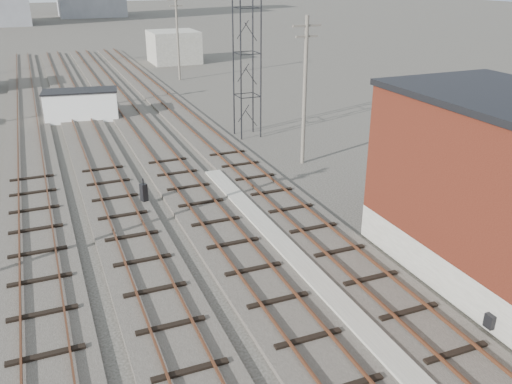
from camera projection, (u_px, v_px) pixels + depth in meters
ground at (118, 81)px, 59.55m from camera, size 320.00×320.00×0.00m
track_right at (193, 125)px, 42.44m from camera, size 3.20×90.00×0.39m
track_mid_right at (142, 130)px, 41.04m from camera, size 3.20×90.00×0.39m
track_mid_left at (88, 136)px, 39.63m from camera, size 3.20×90.00×0.39m
track_left at (29, 142)px, 38.22m from camera, size 3.20×90.00×0.39m
platform_curb at (328, 294)px, 20.37m from camera, size 0.90×28.00×0.26m
lattice_tower at (247, 31)px, 37.25m from camera, size 1.60×1.60×15.00m
utility_pole_right_a at (305, 88)px, 32.65m from camera, size 1.80×0.24×9.00m
utility_pole_right_b at (178, 35)px, 58.29m from camera, size 1.80×0.24×9.00m
shed_right at (174, 47)px, 70.49m from camera, size 6.00×6.00×4.00m
switch_stand at (144, 193)px, 28.19m from camera, size 0.41×0.41×1.35m
site_trailer at (81, 105)px, 43.78m from camera, size 6.13×3.35×2.45m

